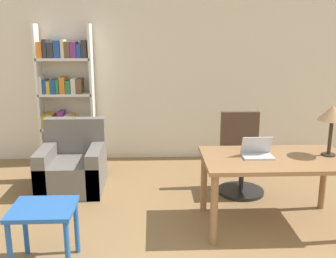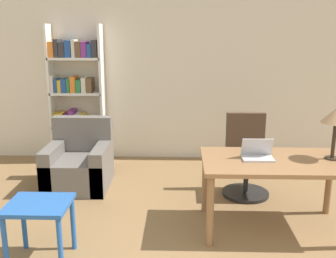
{
  "view_description": "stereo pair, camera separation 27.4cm",
  "coord_description": "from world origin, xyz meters",
  "px_view_note": "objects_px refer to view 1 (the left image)",
  "views": [
    {
      "loc": [
        -0.49,
        -1.42,
        1.95
      ],
      "look_at": [
        -0.33,
        2.43,
        0.98
      ],
      "focal_mm": 42.0,
      "sensor_mm": 36.0,
      "label": 1
    },
    {
      "loc": [
        -0.21,
        -1.42,
        1.95
      ],
      "look_at": [
        -0.33,
        2.43,
        0.98
      ],
      "focal_mm": 42.0,
      "sensor_mm": 36.0,
      "label": 2
    }
  ],
  "objects_px": {
    "table_lamp": "(333,115)",
    "bookshelf": "(64,99)",
    "armchair": "(73,167)",
    "side_table_blue": "(44,218)",
    "laptop": "(257,152)",
    "office_chair": "(241,158)",
    "desk": "(276,167)"
  },
  "relations": [
    {
      "from": "office_chair",
      "to": "side_table_blue",
      "type": "bearing_deg",
      "value": -142.35
    },
    {
      "from": "laptop",
      "to": "armchair",
      "type": "relative_size",
      "value": 0.36
    },
    {
      "from": "side_table_blue",
      "to": "bookshelf",
      "type": "distance_m",
      "value": 2.83
    },
    {
      "from": "table_lamp",
      "to": "office_chair",
      "type": "relative_size",
      "value": 0.52
    },
    {
      "from": "bookshelf",
      "to": "desk",
      "type": "bearing_deg",
      "value": -39.91
    },
    {
      "from": "desk",
      "to": "armchair",
      "type": "height_order",
      "value": "armchair"
    },
    {
      "from": "bookshelf",
      "to": "armchair",
      "type": "bearing_deg",
      "value": -74.47
    },
    {
      "from": "armchair",
      "to": "bookshelf",
      "type": "height_order",
      "value": "bookshelf"
    },
    {
      "from": "side_table_blue",
      "to": "bookshelf",
      "type": "xyz_separation_m",
      "value": [
        -0.39,
        2.75,
        0.53
      ]
    },
    {
      "from": "side_table_blue",
      "to": "bookshelf",
      "type": "height_order",
      "value": "bookshelf"
    },
    {
      "from": "table_lamp",
      "to": "side_table_blue",
      "type": "distance_m",
      "value": 2.85
    },
    {
      "from": "table_lamp",
      "to": "armchair",
      "type": "distance_m",
      "value": 3.08
    },
    {
      "from": "desk",
      "to": "armchair",
      "type": "distance_m",
      "value": 2.5
    },
    {
      "from": "desk",
      "to": "laptop",
      "type": "relative_size",
      "value": 4.81
    },
    {
      "from": "office_chair",
      "to": "bookshelf",
      "type": "xyz_separation_m",
      "value": [
        -2.38,
        1.21,
        0.54
      ]
    },
    {
      "from": "laptop",
      "to": "side_table_blue",
      "type": "bearing_deg",
      "value": -160.99
    },
    {
      "from": "side_table_blue",
      "to": "armchair",
      "type": "distance_m",
      "value": 1.72
    },
    {
      "from": "table_lamp",
      "to": "office_chair",
      "type": "height_order",
      "value": "table_lamp"
    },
    {
      "from": "bookshelf",
      "to": "side_table_blue",
      "type": "bearing_deg",
      "value": -82.0
    },
    {
      "from": "office_chair",
      "to": "table_lamp",
      "type": "bearing_deg",
      "value": -51.18
    },
    {
      "from": "desk",
      "to": "laptop",
      "type": "height_order",
      "value": "laptop"
    },
    {
      "from": "side_table_blue",
      "to": "bookshelf",
      "type": "relative_size",
      "value": 0.26
    },
    {
      "from": "desk",
      "to": "side_table_blue",
      "type": "bearing_deg",
      "value": -163.27
    },
    {
      "from": "desk",
      "to": "armchair",
      "type": "relative_size",
      "value": 1.71
    },
    {
      "from": "desk",
      "to": "office_chair",
      "type": "xyz_separation_m",
      "value": [
        -0.14,
        0.9,
        -0.21
      ]
    },
    {
      "from": "laptop",
      "to": "table_lamp",
      "type": "height_order",
      "value": "table_lamp"
    },
    {
      "from": "table_lamp",
      "to": "bookshelf",
      "type": "bearing_deg",
      "value": 146.03
    },
    {
      "from": "desk",
      "to": "armchair",
      "type": "bearing_deg",
      "value": 154.41
    },
    {
      "from": "desk",
      "to": "table_lamp",
      "type": "relative_size",
      "value": 2.84
    },
    {
      "from": "office_chair",
      "to": "armchair",
      "type": "height_order",
      "value": "office_chair"
    },
    {
      "from": "table_lamp",
      "to": "bookshelf",
      "type": "relative_size",
      "value": 0.25
    },
    {
      "from": "table_lamp",
      "to": "side_table_blue",
      "type": "xyz_separation_m",
      "value": [
        -2.68,
        -0.69,
        -0.71
      ]
    }
  ]
}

